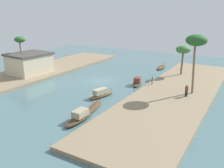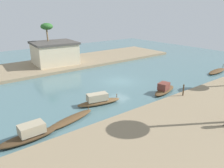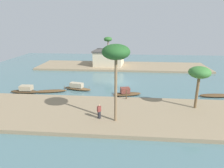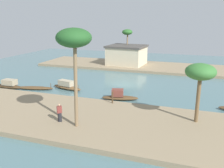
{
  "view_description": "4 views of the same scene",
  "coord_description": "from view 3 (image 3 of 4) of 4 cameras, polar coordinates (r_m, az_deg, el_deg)",
  "views": [
    {
      "loc": [
        -33.32,
        -22.27,
        11.73
      ],
      "look_at": [
        -2.14,
        -3.83,
        0.61
      ],
      "focal_mm": 38.85,
      "sensor_mm": 36.0,
      "label": 1
    },
    {
      "loc": [
        -18.08,
        -21.77,
        9.26
      ],
      "look_at": [
        -2.69,
        -1.91,
        0.69
      ],
      "focal_mm": 35.11,
      "sensor_mm": 36.0,
      "label": 2
    },
    {
      "loc": [
        1.8,
        -35.32,
        10.7
      ],
      "look_at": [
        -1.02,
        -3.12,
        0.71
      ],
      "focal_mm": 32.5,
      "sensor_mm": 36.0,
      "label": 3
    },
    {
      "loc": [
        9.59,
        -32.85,
        9.39
      ],
      "look_at": [
        -0.84,
        -2.47,
        0.67
      ],
      "focal_mm": 39.54,
      "sensor_mm": 36.0,
      "label": 4
    }
  ],
  "objects": [
    {
      "name": "river_water",
      "position": [
        36.95,
        2.0,
        0.33
      ],
      "size": [
        67.3,
        67.3,
        0.0
      ],
      "primitive_type": "plane",
      "color": "slate",
      "rests_on": "ground"
    },
    {
      "name": "riverbank_left",
      "position": [
        24.34,
        0.28,
        -8.34
      ],
      "size": [
        40.45,
        10.22,
        0.43
      ],
      "primitive_type": "cube",
      "color": "#937F60",
      "rests_on": "ground"
    },
    {
      "name": "riverbank_right",
      "position": [
        49.89,
        2.84,
        5.02
      ],
      "size": [
        40.45,
        10.22,
        0.43
      ],
      "primitive_type": "cube",
      "color": "#937F60",
      "rests_on": "ground"
    },
    {
      "name": "sampan_midstream",
      "position": [
        33.38,
        -17.02,
        -1.94
      ],
      "size": [
        5.16,
        2.17,
        0.96
      ],
      "rotation": [
        0.0,
        0.0,
        0.24
      ],
      "color": "brown",
      "rests_on": "river_water"
    },
    {
      "name": "sampan_near_left_bank",
      "position": [
        30.56,
        4.08,
        -2.52
      ],
      "size": [
        4.45,
        2.23,
        1.26
      ],
      "rotation": [
        0.0,
        0.0,
        0.25
      ],
      "color": "brown",
      "rests_on": "river_water"
    },
    {
      "name": "sampan_foreground",
      "position": [
        34.26,
        -23.24,
        -1.62
      ],
      "size": [
        4.4,
        1.28,
        1.25
      ],
      "rotation": [
        0.0,
        0.0,
        0.01
      ],
      "color": "#47331E",
      "rests_on": "river_water"
    },
    {
      "name": "sampan_with_tall_canopy",
      "position": [
        33.8,
        27.26,
        -2.89
      ],
      "size": [
        5.06,
        1.64,
        1.0
      ],
      "rotation": [
        0.0,
        0.0,
        0.09
      ],
      "color": "brown",
      "rests_on": "river_water"
    },
    {
      "name": "sampan_upstream_small",
      "position": [
        33.42,
        -9.73,
        -0.92
      ],
      "size": [
        4.74,
        2.09,
        1.21
      ],
      "rotation": [
        0.0,
        0.0,
        -0.23
      ],
      "color": "brown",
      "rests_on": "river_water"
    },
    {
      "name": "person_on_near_bank",
      "position": [
        22.55,
        -3.64,
        -7.93
      ],
      "size": [
        0.51,
        0.51,
        1.65
      ],
      "rotation": [
        0.0,
        0.0,
        0.78
      ],
      "color": "#232328",
      "rests_on": "riverbank_left"
    },
    {
      "name": "mooring_post",
      "position": [
        27.97,
        4.04,
        -3.04
      ],
      "size": [
        0.14,
        0.14,
        1.25
      ],
      "primitive_type": "cylinder",
      "color": "#4C3823",
      "rests_on": "riverbank_left"
    },
    {
      "name": "palm_tree_left_near",
      "position": [
        20.19,
        1.11,
        8.51
      ],
      "size": [
        2.83,
        2.83,
        8.19
      ],
      "color": "#7F6647",
      "rests_on": "riverbank_left"
    },
    {
      "name": "palm_tree_left_far",
      "position": [
        26.03,
        23.4,
        2.78
      ],
      "size": [
        2.57,
        2.57,
        5.25
      ],
      "color": "brown",
      "rests_on": "riverbank_left"
    },
    {
      "name": "palm_tree_right_tall",
      "position": [
        50.6,
        -1.15,
        12.19
      ],
      "size": [
        2.04,
        2.04,
        6.7
      ],
      "color": "#7F6647",
      "rests_on": "riverbank_right"
    },
    {
      "name": "riverside_building",
      "position": [
        49.61,
        -0.89,
        7.42
      ],
      "size": [
        7.52,
        6.79,
        3.71
      ],
      "rotation": [
        0.0,
        0.0,
        -0.08
      ],
      "color": "beige",
      "rests_on": "riverbank_right"
    }
  ]
}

